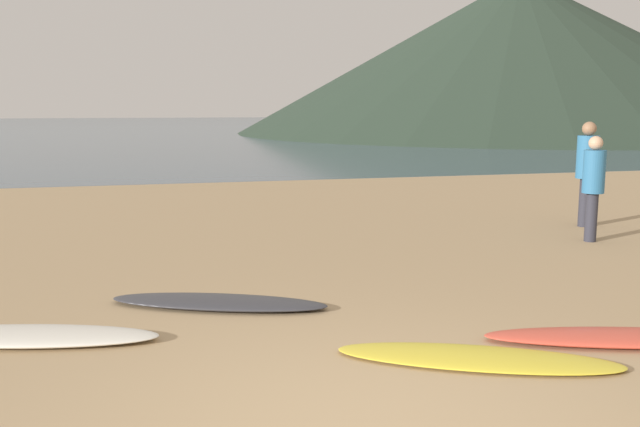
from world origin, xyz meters
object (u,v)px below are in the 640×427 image
at_px(surfboard_1, 218,302).
at_px(surfboard_3, 626,338).
at_px(surfboard_0, 24,336).
at_px(person_1, 587,165).
at_px(person_0, 594,180).
at_px(surfboard_2, 478,358).

xyz_separation_m(surfboard_1, surfboard_3, (3.26, -1.96, -0.00)).
bearing_deg(surfboard_0, surfboard_1, 34.20).
bearing_deg(surfboard_3, surfboard_0, -178.15).
height_order(surfboard_0, surfboard_3, surfboard_0).
bearing_deg(person_1, person_0, -179.30).
distance_m(surfboard_1, surfboard_2, 2.73).
bearing_deg(surfboard_0, surfboard_3, -0.37).
bearing_deg(surfboard_1, surfboard_3, -8.45).
height_order(surfboard_2, person_0, person_0).
relative_size(surfboard_3, person_1, 1.38).
xyz_separation_m(surfboard_2, surfboard_3, (1.44, 0.07, 0.02)).
bearing_deg(person_1, surfboard_2, 170.42).
distance_m(surfboard_1, person_0, 6.17).
xyz_separation_m(surfboard_3, person_1, (3.21, 5.09, 0.98)).
bearing_deg(surfboard_0, surfboard_2, -6.99).
height_order(surfboard_0, surfboard_1, surfboard_0).
height_order(surfboard_1, surfboard_2, surfboard_1).
xyz_separation_m(surfboard_1, person_0, (5.77, 1.99, 0.88)).
bearing_deg(surfboard_2, surfboard_0, -176.40).
bearing_deg(surfboard_3, person_1, 74.68).
distance_m(surfboard_2, surfboard_3, 1.44).
relative_size(surfboard_1, surfboard_2, 0.99).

